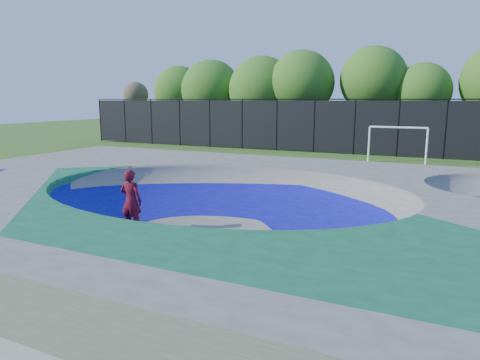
# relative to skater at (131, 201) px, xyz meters

# --- Properties ---
(ground) EXTENTS (120.00, 120.00, 0.00)m
(ground) POSITION_rel_skater_xyz_m (2.68, 0.80, -0.96)
(ground) COLOR #305718
(ground) RESTS_ON ground
(skate_deck) EXTENTS (22.00, 14.00, 1.50)m
(skate_deck) POSITION_rel_skater_xyz_m (2.68, 0.80, -0.21)
(skate_deck) COLOR gray
(skate_deck) RESTS_ON ground
(skater) EXTENTS (0.74, 0.53, 1.92)m
(skater) POSITION_rel_skater_xyz_m (0.00, 0.00, 0.00)
(skater) COLOR #B50E26
(skater) RESTS_ON ground
(skateboard) EXTENTS (0.81, 0.38, 0.05)m
(skateboard) POSITION_rel_skater_xyz_m (0.00, 0.00, -0.94)
(skateboard) COLOR black
(skateboard) RESTS_ON ground
(soccer_goal) EXTENTS (3.53, 0.12, 2.34)m
(soccer_goal) POSITION_rel_skater_xyz_m (5.98, 18.28, 0.66)
(soccer_goal) COLOR white
(soccer_goal) RESTS_ON ground
(fence) EXTENTS (48.09, 0.09, 4.04)m
(fence) POSITION_rel_skater_xyz_m (2.68, 21.80, 1.14)
(fence) COLOR black
(fence) RESTS_ON ground
(treeline) EXTENTS (51.38, 6.95, 8.30)m
(treeline) POSITION_rel_skater_xyz_m (1.76, 27.10, 4.03)
(treeline) COLOR #462F23
(treeline) RESTS_ON ground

